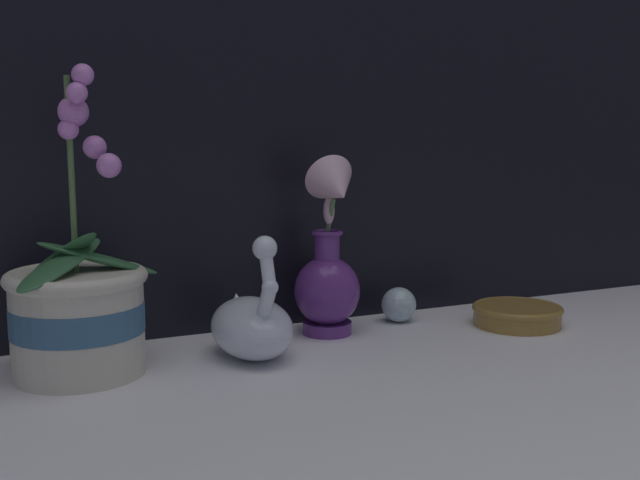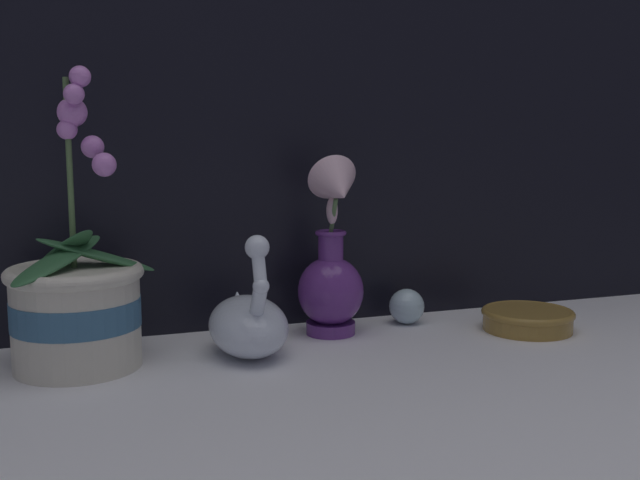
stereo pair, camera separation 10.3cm
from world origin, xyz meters
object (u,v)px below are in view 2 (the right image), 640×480
at_px(amber_dish, 528,318).
at_px(blue_vase, 332,270).
at_px(swan_figurine, 248,322).
at_px(orchid_potted_plant, 76,304).
at_px(glass_sphere, 407,306).

bearing_deg(amber_dish, blue_vase, 165.89).
relative_size(swan_figurine, blue_vase, 0.64).
relative_size(orchid_potted_plant, amber_dish, 2.71).
height_order(orchid_potted_plant, blue_vase, orchid_potted_plant).
distance_m(orchid_potted_plant, glass_sphere, 0.54).
xyz_separation_m(orchid_potted_plant, glass_sphere, (0.53, 0.07, -0.06)).
xyz_separation_m(swan_figurine, amber_dish, (0.47, -0.01, -0.03)).
bearing_deg(glass_sphere, swan_figurine, -163.32).
bearing_deg(blue_vase, glass_sphere, 9.73).
bearing_deg(glass_sphere, orchid_potted_plant, -172.65).
distance_m(swan_figurine, amber_dish, 0.47).
distance_m(blue_vase, amber_dish, 0.33).
bearing_deg(blue_vase, amber_dish, -14.11).
relative_size(blue_vase, amber_dish, 1.92).
bearing_deg(swan_figurine, amber_dish, -1.75).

